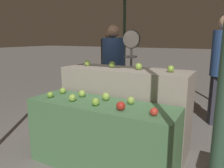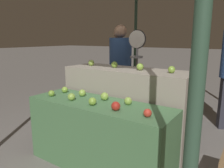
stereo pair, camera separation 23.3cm
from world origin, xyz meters
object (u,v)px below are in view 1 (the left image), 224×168
at_px(person_vendor_at_scale, 113,66).
at_px(person_customer_right, 110,62).
at_px(produce_scale, 131,57).
at_px(person_customer_left, 223,63).

distance_m(person_vendor_at_scale, person_customer_right, 0.68).
bearing_deg(person_vendor_at_scale, produce_scale, 126.57).
distance_m(produce_scale, person_customer_right, 1.15).
bearing_deg(person_customer_left, person_vendor_at_scale, -5.53).
relative_size(person_vendor_at_scale, person_customer_left, 0.93).
xyz_separation_m(produce_scale, person_customer_left, (1.29, 0.74, -0.10)).
bearing_deg(person_customer_left, person_customer_right, -23.38).
xyz_separation_m(produce_scale, person_vendor_at_scale, (-0.44, 0.21, -0.19)).
xyz_separation_m(produce_scale, person_customer_right, (-0.83, 0.77, -0.20)).
distance_m(person_vendor_at_scale, person_customer_left, 1.81).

